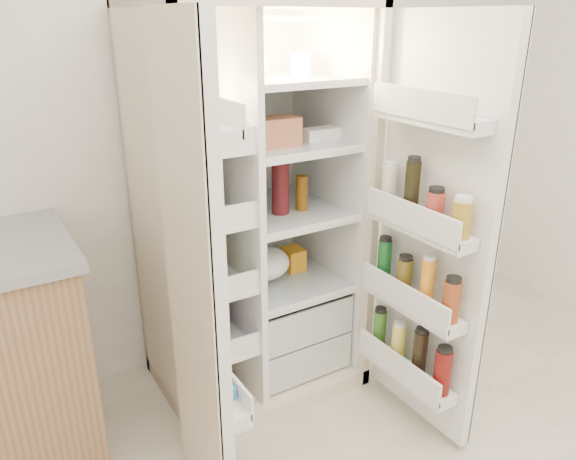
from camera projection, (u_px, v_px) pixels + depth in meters
wall_back at (226, 99)px, 2.68m from camera, size 4.00×0.02×2.70m
refrigerator at (250, 239)px, 2.59m from camera, size 0.92×0.70×1.80m
freezer_door at (197, 286)px, 1.81m from camera, size 0.15×0.40×1.72m
fridge_door at (430, 243)px, 2.22m from camera, size 0.17×0.58×1.72m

